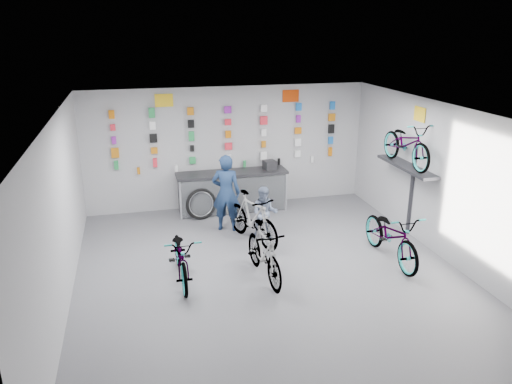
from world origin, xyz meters
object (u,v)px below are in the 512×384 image
object	(u,v)px
bike_center	(264,253)
bike_service	(253,218)
counter	(232,192)
bike_right	(391,235)
bike_left	(181,256)
customer	(265,213)
clerk	(226,193)

from	to	relation	value
bike_center	bike_service	xyz separation A→B (m)	(0.18, 1.61, 0.03)
counter	bike_right	size ratio (longest dim) A/B	1.35
bike_left	customer	xyz separation A→B (m)	(1.93, 1.43, 0.11)
counter	customer	distance (m)	1.86
customer	bike_center	bearing A→B (deg)	-87.98
bike_center	bike_right	world-z (taller)	bike_right
bike_center	bike_right	size ratio (longest dim) A/B	0.85
counter	customer	bearing A→B (deg)	-79.59
clerk	bike_right	bearing A→B (deg)	159.87
bike_center	clerk	xyz separation A→B (m)	(-0.22, 2.41, 0.36)
counter	bike_left	size ratio (longest dim) A/B	1.50
counter	customer	xyz separation A→B (m)	(0.34, -1.82, 0.09)
bike_center	clerk	distance (m)	2.45
bike_left	bike_center	world-z (taller)	bike_center
bike_left	bike_center	distance (m)	1.48
counter	bike_left	bearing A→B (deg)	-116.18
bike_center	bike_service	size ratio (longest dim) A/B	0.95
bike_center	bike_right	bearing A→B (deg)	-2.63
bike_service	customer	distance (m)	0.33
counter	bike_service	xyz separation A→B (m)	(0.04, -1.94, 0.05)
bike_right	clerk	distance (m)	3.65
bike_right	bike_service	xyz separation A→B (m)	(-2.41, 1.50, 0.01)
bike_left	bike_service	distance (m)	2.09
bike_left	bike_right	bearing A→B (deg)	-2.58
bike_service	bike_center	bearing A→B (deg)	-117.53
counter	bike_center	xyz separation A→B (m)	(-0.15, -3.56, 0.03)
clerk	bike_left	bearing A→B (deg)	78.78
bike_center	bike_right	xyz separation A→B (m)	(2.59, 0.12, 0.01)
bike_left	bike_right	xyz separation A→B (m)	(4.04, -0.19, 0.05)
counter	bike_right	distance (m)	4.22
customer	bike_service	bearing A→B (deg)	-140.47
bike_left	clerk	size ratio (longest dim) A/B	1.03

